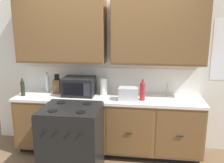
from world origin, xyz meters
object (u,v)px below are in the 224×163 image
at_px(knife_block, 58,86).
at_px(bottle_clear, 47,82).
at_px(stove_range, 72,141).
at_px(paper_towel_roll, 104,87).
at_px(bottle_red, 143,90).
at_px(toaster, 128,94).
at_px(microwave, 79,86).
at_px(bottle_dark, 23,87).

xyz_separation_m(knife_block, bottle_clear, (-0.19, 0.04, 0.04)).
bearing_deg(bottle_clear, stove_range, -51.55).
bearing_deg(paper_towel_roll, bottle_red, -18.25).
height_order(bottle_red, bottle_clear, bottle_clear).
relative_size(toaster, knife_block, 0.90).
distance_m(knife_block, bottle_clear, 0.20).
bearing_deg(knife_block, bottle_red, -8.82).
bearing_deg(bottle_clear, microwave, -12.11).
relative_size(stove_range, knife_block, 3.06).
height_order(stove_range, microwave, microwave).
bearing_deg(bottle_dark, knife_block, 25.07).
bearing_deg(bottle_red, stove_range, -149.37).
xyz_separation_m(toaster, bottle_clear, (-1.34, 0.28, 0.06)).
bearing_deg(bottle_clear, knife_block, -13.14).
bearing_deg(bottle_dark, bottle_red, 0.40).
xyz_separation_m(stove_range, knife_block, (-0.44, 0.75, 0.55)).
relative_size(microwave, bottle_clear, 1.49).
distance_m(microwave, bottle_clear, 0.58).
height_order(knife_block, bottle_clear, bottle_clear).
relative_size(microwave, knife_block, 1.55).
xyz_separation_m(toaster, bottle_red, (0.20, 0.03, 0.05)).
bearing_deg(knife_block, bottle_dark, -154.93).
relative_size(microwave, bottle_red, 1.56).
height_order(bottle_dark, bottle_clear, bottle_clear).
bearing_deg(knife_block, stove_range, -59.52).
distance_m(microwave, bottle_red, 0.99).
xyz_separation_m(stove_range, toaster, (0.71, 0.51, 0.53)).
bearing_deg(stove_range, bottle_clear, 128.45).
distance_m(paper_towel_roll, bottle_clear, 0.94).
bearing_deg(microwave, bottle_dark, -170.29).
bearing_deg(toaster, bottle_dark, 179.46).
bearing_deg(bottle_red, knife_block, 171.18).
bearing_deg(bottle_red, bottle_clear, 170.64).
bearing_deg(knife_block, paper_towel_roll, -0.85).
xyz_separation_m(stove_range, bottle_dark, (-0.92, 0.53, 0.57)).
height_order(stove_range, knife_block, knife_block).
relative_size(stove_range, bottle_clear, 2.94).
height_order(knife_block, paper_towel_roll, knife_block).
distance_m(stove_range, microwave, 0.89).
height_order(paper_towel_roll, bottle_red, bottle_red).
height_order(toaster, knife_block, knife_block).
distance_m(microwave, paper_towel_roll, 0.38).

